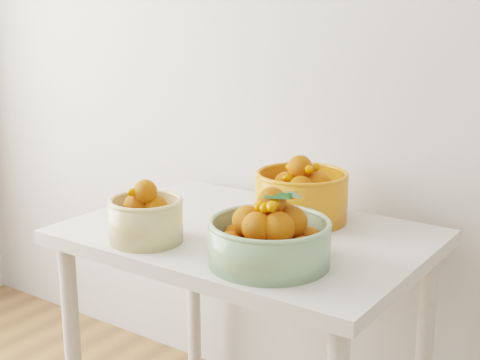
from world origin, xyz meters
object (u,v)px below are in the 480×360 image
at_px(bowl_cream, 146,218).
at_px(bowl_green, 270,238).
at_px(bowl_orange, 302,195).
at_px(table, 247,262).

distance_m(bowl_cream, bowl_green, 0.37).
xyz_separation_m(bowl_cream, bowl_orange, (0.25, 0.40, 0.01)).
distance_m(bowl_cream, bowl_orange, 0.48).
bearing_deg(bowl_green, table, 136.57).
bearing_deg(bowl_cream, bowl_orange, 57.74).
bearing_deg(bowl_orange, table, -114.32).
height_order(table, bowl_green, bowl_green).
relative_size(table, bowl_green, 2.87).
bearing_deg(bowl_orange, bowl_green, -72.39).
bearing_deg(bowl_cream, bowl_green, 8.00).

